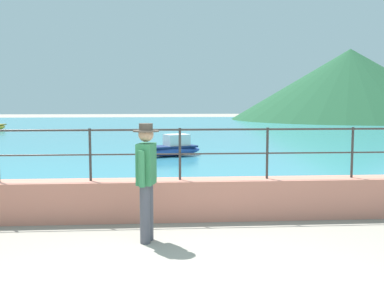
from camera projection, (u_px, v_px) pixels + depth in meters
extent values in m
plane|color=gray|center=(196.00, 286.00, 5.73)|extent=(120.00, 120.00, 0.00)
cube|color=tan|center=(180.00, 199.00, 8.86)|extent=(20.00, 0.56, 0.70)
cylinder|color=#383330|center=(90.00, 155.00, 8.66)|extent=(0.04, 0.04, 0.90)
cylinder|color=#383330|center=(180.00, 154.00, 8.77)|extent=(0.04, 0.04, 0.90)
cylinder|color=#383330|center=(267.00, 153.00, 8.89)|extent=(0.04, 0.04, 0.90)
cylinder|color=#383330|center=(352.00, 152.00, 9.01)|extent=(0.04, 0.04, 0.90)
cylinder|color=#383330|center=(180.00, 130.00, 8.73)|extent=(18.40, 0.04, 0.04)
cylinder|color=#383330|center=(180.00, 154.00, 8.77)|extent=(18.40, 0.03, 0.03)
cube|color=teal|center=(160.00, 131.00, 31.33)|extent=(64.00, 44.32, 0.06)
cone|color=#1E4C2D|center=(349.00, 85.00, 47.50)|extent=(22.23, 22.23, 6.62)
cylinder|color=#4C4C56|center=(148.00, 212.00, 7.55)|extent=(0.15, 0.15, 0.86)
cylinder|color=#4C4C56|center=(145.00, 214.00, 7.38)|extent=(0.15, 0.15, 0.86)
cube|color=#337F4C|center=(146.00, 164.00, 7.38)|extent=(0.30, 0.40, 0.60)
cylinder|color=#337F4C|center=(151.00, 164.00, 7.62)|extent=(0.09, 0.09, 0.52)
cylinder|color=#337F4C|center=(142.00, 169.00, 7.15)|extent=(0.09, 0.09, 0.52)
sphere|color=tan|center=(146.00, 134.00, 7.34)|extent=(0.22, 0.22, 0.22)
cylinder|color=#4C4238|center=(146.00, 131.00, 7.33)|extent=(0.38, 0.38, 0.02)
cylinder|color=#4C4238|center=(146.00, 127.00, 7.32)|extent=(0.20, 0.20, 0.10)
ellipsoid|color=#2D4C9E|center=(170.00, 151.00, 17.98)|extent=(2.47, 1.72, 0.36)
cube|color=navy|center=(170.00, 147.00, 17.97)|extent=(1.99, 1.42, 0.06)
cube|color=silver|center=(177.00, 140.00, 18.06)|extent=(0.98, 0.89, 0.40)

